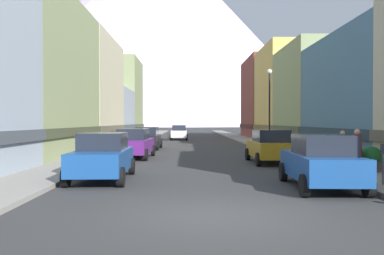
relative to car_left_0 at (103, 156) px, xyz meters
The scene contains 25 objects.
ground_plane 7.04m from the car_left_0, 57.02° to the right, with size 400.00×400.00×0.00m, color #353535.
sidewalk_left 29.26m from the car_left_0, 94.80° to the left, with size 2.50×100.00×0.15m, color gray.
sidewalk_right 30.84m from the car_left_0, 70.97° to the left, with size 2.50×100.00×0.15m, color gray.
storefront_left_1 13.02m from the car_left_0, 123.31° to the left, with size 6.56×12.42×9.92m.
storefront_left_2 24.34m from the car_left_0, 107.80° to the left, with size 7.59×11.91×9.98m.
storefront_left_3 34.30m from the car_left_0, 102.34° to the left, with size 7.54×9.15×6.09m.
storefront_left_4 43.84m from the car_left_0, 99.04° to the left, with size 6.60×9.85×11.06m.
storefront_right_2 24.77m from the car_left_0, 48.69° to the left, with size 10.12×9.55×8.50m.
storefront_right_3 32.54m from the car_left_0, 62.43° to the left, with size 7.59×10.66×10.24m.
storefront_right_4 43.46m from the car_left_0, 69.04° to the left, with size 8.64×11.94×10.78m.
car_left_0 is the anchor object (origin of this frame).
car_left_1 9.15m from the car_left_0, 90.01° to the left, with size 2.24×4.48×1.78m.
car_left_2 17.36m from the car_left_0, 90.00° to the left, with size 2.15×4.44×1.78m.
car_right_0 7.87m from the car_left_0, 15.17° to the right, with size 2.24×4.48×1.78m.
car_right_1 9.83m from the car_left_0, 39.32° to the left, with size 2.11×4.42×1.78m.
car_driving_0 33.80m from the car_left_0, 86.27° to the left, with size 2.06×4.40×1.78m.
parking_meter_near 9.81m from the car_left_0, 13.27° to the right, with size 0.14×0.10×1.33m.
trash_bin_right 10.28m from the car_left_0, ahead, with size 0.59×0.59×0.98m.
potted_plant_0 10.95m from the car_left_0, ahead, with size 0.62×0.62×0.97m.
potted_plant_1 14.06m from the car_left_0, 39.79° to the left, with size 0.47×0.47×0.84m.
potted_plant_2 10.88m from the car_left_0, ahead, with size 0.75×0.75×1.04m.
pedestrian_0 10.10m from the car_left_0, ahead, with size 0.36×0.36×1.76m.
pedestrian_1 10.36m from the car_left_0, 13.97° to the left, with size 0.36×0.36×1.66m.
streetlamp_right 17.10m from the car_left_0, 57.03° to the left, with size 0.36×0.36×5.86m.
mountain_backdrop 262.80m from the car_left_0, 94.34° to the left, with size 231.86×231.86×129.97m, color silver.
Camera 1 is at (-0.60, -9.54, 2.21)m, focal length 38.21 mm.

